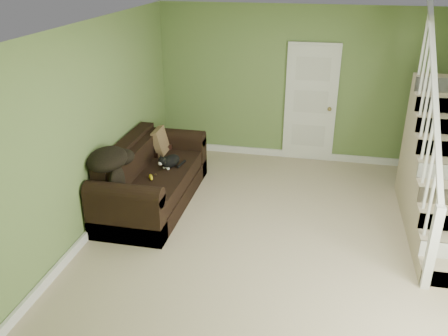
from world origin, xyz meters
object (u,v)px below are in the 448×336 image
at_px(sofa, 150,180).
at_px(banana, 151,177).
at_px(cat, 170,162).
at_px(side_table, 154,162).

distance_m(sofa, banana, 0.31).
height_order(sofa, banana, sofa).
bearing_deg(cat, side_table, 153.04).
bearing_deg(banana, sofa, 86.44).
height_order(side_table, cat, side_table).
xyz_separation_m(sofa, cat, (0.25, 0.19, 0.24)).
height_order(cat, banana, cat).
bearing_deg(cat, sofa, -119.64).
bearing_deg(banana, side_table, 81.09).
relative_size(sofa, side_table, 2.87).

